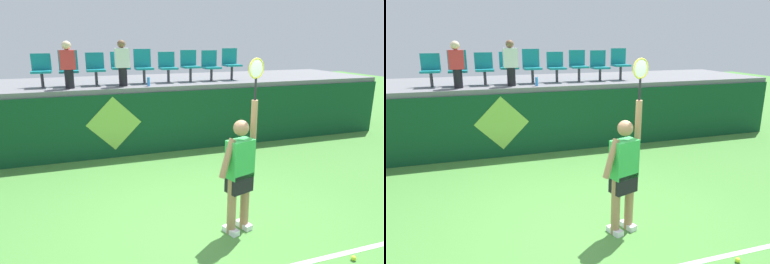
{
  "view_description": "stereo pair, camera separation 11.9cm",
  "coord_description": "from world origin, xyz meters",
  "views": [
    {
      "loc": [
        -1.68,
        -4.27,
        2.75
      ],
      "look_at": [
        0.2,
        1.3,
        1.13
      ],
      "focal_mm": 31.97,
      "sensor_mm": 36.0,
      "label": 1
    },
    {
      "loc": [
        -1.57,
        -4.3,
        2.75
      ],
      "look_at": [
        0.2,
        1.3,
        1.13
      ],
      "focal_mm": 31.97,
      "sensor_mm": 36.0,
      "label": 2
    }
  ],
  "objects": [
    {
      "name": "court_back_wall",
      "position": [
        0.0,
        3.72,
        0.76
      ],
      "size": [
        13.49,
        0.2,
        1.51
      ],
      "primitive_type": "cube",
      "color": "#0F4223",
      "rests_on": "ground_plane"
    },
    {
      "name": "tennis_player",
      "position": [
        0.4,
        -0.21,
        0.94
      ],
      "size": [
        0.73,
        0.36,
        2.5
      ],
      "color": "white",
      "rests_on": "ground_plane"
    },
    {
      "name": "stadium_chair_8",
      "position": [
        2.43,
        4.54,
        2.11
      ],
      "size": [
        0.44,
        0.42,
        0.85
      ],
      "color": "#38383D",
      "rests_on": "spectator_platform"
    },
    {
      "name": "stadium_chair_7",
      "position": [
        1.82,
        4.54,
        2.06
      ],
      "size": [
        0.44,
        0.42,
        0.8
      ],
      "color": "#38383D",
      "rests_on": "spectator_platform"
    },
    {
      "name": "water_bottle",
      "position": [
        -0.03,
        3.91,
        1.74
      ],
      "size": [
        0.07,
        0.07,
        0.21
      ],
      "primitive_type": "cylinder",
      "color": "#338CE5",
      "rests_on": "spectator_platform"
    },
    {
      "name": "stadium_chair_6",
      "position": [
        1.22,
        4.54,
        2.08
      ],
      "size": [
        0.44,
        0.42,
        0.82
      ],
      "color": "#38383D",
      "rests_on": "spectator_platform"
    },
    {
      "name": "spectator_1",
      "position": [
        -0.61,
        4.11,
        2.2
      ],
      "size": [
        0.34,
        0.2,
        1.08
      ],
      "color": "black",
      "rests_on": "spectator_platform"
    },
    {
      "name": "stadium_chair_2",
      "position": [
        -1.21,
        4.54,
        2.06
      ],
      "size": [
        0.44,
        0.42,
        0.78
      ],
      "color": "#38383D",
      "rests_on": "spectator_platform"
    },
    {
      "name": "spectator_platform",
      "position": [
        0.0,
        5.17,
        1.57
      ],
      "size": [
        13.49,
        3.0,
        0.12
      ],
      "primitive_type": "cube",
      "color": "slate",
      "rests_on": "court_back_wall"
    },
    {
      "name": "stadium_chair_0",
      "position": [
        -2.44,
        4.54,
        2.06
      ],
      "size": [
        0.44,
        0.42,
        0.78
      ],
      "color": "#38383D",
      "rests_on": "spectator_platform"
    },
    {
      "name": "stadium_chair_3",
      "position": [
        -0.61,
        4.53,
        2.09
      ],
      "size": [
        0.44,
        0.42,
        0.79
      ],
      "color": "#38383D",
      "rests_on": "spectator_platform"
    },
    {
      "name": "spectator_0",
      "position": [
        -1.83,
        4.1,
        2.19
      ],
      "size": [
        0.34,
        0.2,
        1.07
      ],
      "color": "black",
      "rests_on": "spectator_platform"
    },
    {
      "name": "stadium_chair_4",
      "position": [
        -0.03,
        4.55,
        2.09
      ],
      "size": [
        0.44,
        0.42,
        0.86
      ],
      "color": "#38383D",
      "rests_on": "spectator_platform"
    },
    {
      "name": "ground_plane",
      "position": [
        0.0,
        0.0,
        0.0
      ],
      "size": [
        40.0,
        40.0,
        0.0
      ],
      "primitive_type": "plane",
      "color": "#478438"
    },
    {
      "name": "stadium_chair_5",
      "position": [
        0.61,
        4.54,
        2.06
      ],
      "size": [
        0.44,
        0.42,
        0.78
      ],
      "color": "#38383D",
      "rests_on": "spectator_platform"
    },
    {
      "name": "tennis_ball",
      "position": [
        1.49,
        -1.34,
        0.03
      ],
      "size": [
        0.07,
        0.07,
        0.07
      ],
      "primitive_type": "sphere",
      "color": "#D1E533",
      "rests_on": "ground_plane"
    },
    {
      "name": "stadium_chair_1",
      "position": [
        -1.83,
        4.55,
        2.08
      ],
      "size": [
        0.44,
        0.42,
        0.84
      ],
      "color": "#38383D",
      "rests_on": "spectator_platform"
    },
    {
      "name": "wall_signage_mount",
      "position": [
        -0.94,
        3.62,
        0.0
      ],
      "size": [
        1.27,
        0.01,
        1.47
      ],
      "color": "#0F4223",
      "rests_on": "ground_plane"
    }
  ]
}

